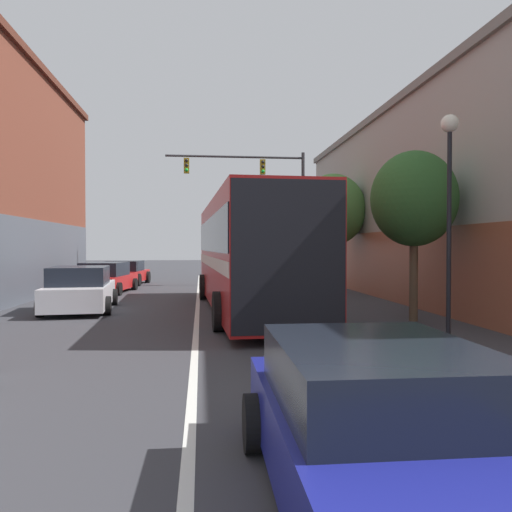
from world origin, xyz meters
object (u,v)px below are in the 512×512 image
parked_car_left_far (80,290)px  parked_car_left_distant (106,278)px  street_tree_near (414,199)px  hatchback_foreground (384,433)px  street_lamp (449,192)px  traffic_signal_gantry (265,190)px  street_tree_far (333,210)px  parked_car_left_mid (126,273)px  bus (248,250)px

parked_car_left_far → parked_car_left_distant: bearing=-1.8°
parked_car_left_distant → street_tree_near: bearing=-127.3°
hatchback_foreground → street_lamp: (3.95, 6.59, 2.68)m
street_tree_near → hatchback_foreground: bearing=-115.0°
parked_car_left_distant → street_lamp: street_lamp is taller
hatchback_foreground → parked_car_left_far: (-5.42, 13.12, 0.06)m
traffic_signal_gantry → street_tree_near: 13.57m
parked_car_left_far → hatchback_foreground: bearing=-162.7°
traffic_signal_gantry → street_tree_far: traffic_signal_gantry is taller
parked_car_left_mid → street_tree_far: bearing=-114.0°
bus → hatchback_foreground: bus is taller
bus → parked_car_left_mid: bearing=22.5°
parked_car_left_far → street_lamp: bearing=-130.0°
parked_car_left_mid → street_tree_far: (10.28, -5.90, 3.19)m
street_tree_far → street_tree_near: bearing=-90.5°
parked_car_left_far → parked_car_left_mid: bearing=-4.1°
parked_car_left_distant → parked_car_left_far: bearing=-170.3°
hatchback_foreground → parked_car_left_mid: bearing=13.4°
parked_car_left_mid → parked_car_left_far: 11.55m
street_lamp → street_tree_near: 3.23m
parked_car_left_mid → bus: bearing=-149.1°
street_lamp → street_tree_far: bearing=86.8°
parked_car_left_mid → parked_car_left_distant: parked_car_left_distant is taller
parked_car_left_mid → street_lamp: size_ratio=0.81×
hatchback_foreground → parked_car_left_distant: 20.47m
bus → street_tree_near: size_ratio=2.58×
street_lamp → street_tree_near: bearing=79.3°
parked_car_left_far → bus: bearing=-101.9°
street_tree_near → bus: bearing=148.8°
parked_car_left_distant → street_tree_far: (10.44, -0.87, 3.17)m
parked_car_left_far → street_tree_far: 11.95m
parked_car_left_distant → bus: bearing=-134.3°
traffic_signal_gantry → street_tree_far: (2.62, -4.22, -1.35)m
parked_car_left_far → street_tree_far: (10.05, 5.65, 3.14)m
bus → hatchback_foreground: 12.55m
hatchback_foreground → street_tree_near: size_ratio=0.88×
hatchback_foreground → traffic_signal_gantry: traffic_signal_gantry is taller
traffic_signal_gantry → parked_car_left_far: bearing=-127.0°
parked_car_left_distant → traffic_signal_gantry: 9.63m
parked_car_left_distant → street_tree_near: street_tree_near is taller
parked_car_left_far → street_lamp: size_ratio=0.91×
traffic_signal_gantry → street_tree_near: (2.54, -13.22, -1.72)m
hatchback_foreground → parked_car_left_mid: 25.30m
parked_car_left_mid → street_lamp: bearing=-146.2°
street_tree_far → parked_car_left_far: bearing=-150.7°
parked_car_left_far → parked_car_left_distant: size_ratio=0.97×
bus → parked_car_left_distant: bearing=36.8°
parked_car_left_far → traffic_signal_gantry: traffic_signal_gantry is taller
hatchback_foreground → street_tree_far: (4.63, 18.76, 3.20)m
bus → parked_car_left_distant: 9.36m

